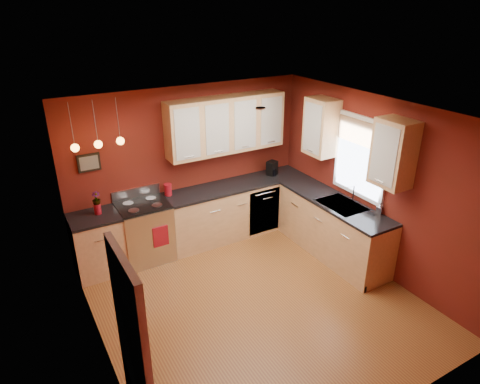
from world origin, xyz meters
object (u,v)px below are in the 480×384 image
coffee_maker (272,169)px  soap_pump (380,208)px  gas_range (145,231)px  red_canister (168,190)px  sink (342,206)px

coffee_maker → soap_pump: size_ratio=1.36×
gas_range → red_canister: 0.74m
sink → soap_pump: (0.25, -0.51, 0.12)m
sink → coffee_maker: bearing=98.9°
sink → coffee_maker: size_ratio=2.81×
red_canister → soap_pump: red_canister is taller
gas_range → soap_pump: bearing=-35.0°
soap_pump → red_canister: bearing=138.2°
gas_range → coffee_maker: 2.45m
red_canister → soap_pump: bearing=-41.8°
red_canister → gas_range: bearing=-163.2°
coffee_maker → soap_pump: (0.49, -2.04, -0.02)m
gas_range → red_canister: size_ratio=5.81×
red_canister → coffee_maker: coffee_maker is taller
red_canister → soap_pump: 3.22m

